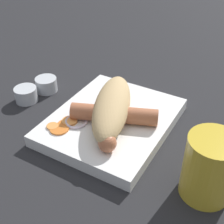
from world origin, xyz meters
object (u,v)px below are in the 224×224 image
at_px(drink_glass, 209,168).
at_px(bread_roll, 112,107).
at_px(food_tray, 112,121).
at_px(sausage, 114,114).
at_px(condiment_cup_near, 46,85).
at_px(condiment_cup_far, 26,95).

bearing_deg(drink_glass, bread_roll, 71.67).
bearing_deg(drink_glass, food_tray, 71.16).
relative_size(bread_roll, sausage, 1.20).
xyz_separation_m(bread_roll, condiment_cup_near, (0.04, 0.19, -0.03)).
distance_m(condiment_cup_near, drink_glass, 0.39).
height_order(condiment_cup_near, drink_glass, drink_glass).
bearing_deg(condiment_cup_near, condiment_cup_far, 168.40).
bearing_deg(sausage, drink_glass, -107.03).
height_order(sausage, condiment_cup_near, sausage).
height_order(bread_roll, drink_glass, drink_glass).
xyz_separation_m(sausage, drink_glass, (-0.06, -0.18, 0.01)).
relative_size(food_tray, condiment_cup_near, 5.30).
bearing_deg(condiment_cup_far, condiment_cup_near, -11.60).
distance_m(bread_roll, condiment_cup_near, 0.19).
relative_size(sausage, condiment_cup_near, 3.75).
height_order(food_tray, drink_glass, drink_glass).
bearing_deg(condiment_cup_far, sausage, -88.88).
distance_m(bread_roll, condiment_cup_far, 0.20).
height_order(food_tray, bread_roll, bread_roll).
height_order(bread_roll, sausage, bread_roll).
relative_size(bread_roll, condiment_cup_far, 4.50).
distance_m(food_tray, condiment_cup_near, 0.19).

